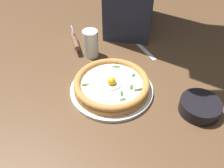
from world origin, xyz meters
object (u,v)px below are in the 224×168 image
Objects in this scene: pizza at (112,84)px; pizza_cutter at (75,40)px; drinking_glass at (91,45)px; side_bowl at (200,107)px; table_knife at (137,42)px.

pizza is 0.32m from pizza_cutter.
drinking_glass reaches higher than pizza.
table_knife is at bearing 112.57° from side_bowl.
side_bowl is 1.14× the size of drinking_glass.
table_knife is 0.22m from drinking_glass.
pizza is 1.66× the size of pizza_cutter.
table_knife is at bearing 7.43° from pizza_cutter.
side_bowl is 0.48m from drinking_glass.
pizza_cutter is at bearing -172.57° from table_knife.
pizza is at bearing -68.46° from drinking_glass.
pizza_cutter is (-0.16, 0.28, 0.01)m from pizza.
table_knife is at bearing 70.06° from pizza.
pizza is 2.32× the size of drinking_glass.
pizza is 1.27× the size of table_knife.
pizza_cutter is at bearing 141.86° from drinking_glass.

